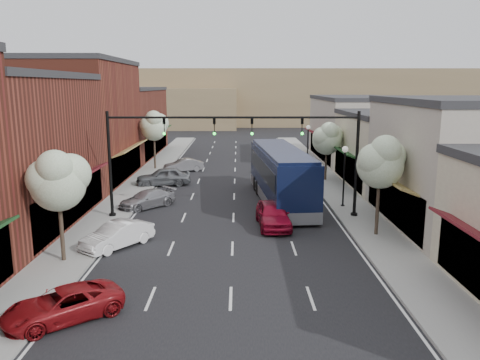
{
  "coord_description": "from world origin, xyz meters",
  "views": [
    {
      "loc": [
        0.31,
        -21.87,
        8.6
      ],
      "look_at": [
        0.44,
        9.68,
        2.2
      ],
      "focal_mm": 35.0,
      "sensor_mm": 36.0,
      "label": 1
    }
  ],
  "objects_px": {
    "parked_car_e": "(184,165)",
    "tree_left_far": "(154,125)",
    "signal_mast_left": "(146,148)",
    "lamp_post_far": "(308,139)",
    "parked_car_b": "(117,235)",
    "signal_mast_right": "(320,148)",
    "tree_left_near": "(58,179)",
    "lamp_post_near": "(344,166)",
    "coach_bus": "(281,175)",
    "parked_car_a": "(63,305)",
    "red_hatchback": "(273,214)",
    "tree_right_far": "(327,138)",
    "parked_car_d": "(163,177)",
    "tree_right_near": "(381,161)",
    "parked_car_c": "(147,199)"
  },
  "relations": [
    {
      "from": "parked_car_e",
      "to": "tree_left_far",
      "type": "bearing_deg",
      "value": -132.99
    },
    {
      "from": "signal_mast_left",
      "to": "lamp_post_far",
      "type": "xyz_separation_m",
      "value": [
        13.42,
        20.0,
        -1.62
      ]
    },
    {
      "from": "lamp_post_far",
      "to": "parked_car_b",
      "type": "height_order",
      "value": "lamp_post_far"
    },
    {
      "from": "parked_car_e",
      "to": "signal_mast_right",
      "type": "bearing_deg",
      "value": 9.22
    },
    {
      "from": "tree_left_near",
      "to": "lamp_post_near",
      "type": "relative_size",
      "value": 1.28
    },
    {
      "from": "coach_bus",
      "to": "parked_car_a",
      "type": "distance_m",
      "value": 20.34
    },
    {
      "from": "signal_mast_left",
      "to": "red_hatchback",
      "type": "bearing_deg",
      "value": -14.17
    },
    {
      "from": "tree_right_far",
      "to": "parked_car_d",
      "type": "distance_m",
      "value": 15.0
    },
    {
      "from": "signal_mast_left",
      "to": "tree_left_far",
      "type": "bearing_deg",
      "value": 98.35
    },
    {
      "from": "signal_mast_right",
      "to": "lamp_post_near",
      "type": "height_order",
      "value": "signal_mast_right"
    },
    {
      "from": "tree_left_far",
      "to": "red_hatchback",
      "type": "height_order",
      "value": "tree_left_far"
    },
    {
      "from": "tree_right_near",
      "to": "parked_car_a",
      "type": "distance_m",
      "value": 17.9
    },
    {
      "from": "parked_car_b",
      "to": "parked_car_d",
      "type": "relative_size",
      "value": 0.89
    },
    {
      "from": "lamp_post_near",
      "to": "red_hatchback",
      "type": "bearing_deg",
      "value": -139.58
    },
    {
      "from": "red_hatchback",
      "to": "parked_car_c",
      "type": "relative_size",
      "value": 1.09
    },
    {
      "from": "tree_left_far",
      "to": "parked_car_a",
      "type": "bearing_deg",
      "value": -86.29
    },
    {
      "from": "red_hatchback",
      "to": "parked_car_a",
      "type": "xyz_separation_m",
      "value": [
        -8.66,
        -11.7,
        -0.2
      ]
    },
    {
      "from": "signal_mast_right",
      "to": "parked_car_b",
      "type": "relative_size",
      "value": 1.98
    },
    {
      "from": "lamp_post_near",
      "to": "parked_car_c",
      "type": "xyz_separation_m",
      "value": [
        -14.0,
        0.11,
        -2.38
      ]
    },
    {
      "from": "lamp_post_far",
      "to": "tree_right_near",
      "type": "bearing_deg",
      "value": -88.7
    },
    {
      "from": "parked_car_d",
      "to": "tree_right_near",
      "type": "bearing_deg",
      "value": 33.86
    },
    {
      "from": "parked_car_a",
      "to": "parked_car_b",
      "type": "relative_size",
      "value": 1.04
    },
    {
      "from": "parked_car_b",
      "to": "tree_right_near",
      "type": "bearing_deg",
      "value": 43.11
    },
    {
      "from": "lamp_post_near",
      "to": "parked_car_a",
      "type": "relative_size",
      "value": 1.03
    },
    {
      "from": "tree_left_near",
      "to": "parked_car_b",
      "type": "height_order",
      "value": "tree_left_near"
    },
    {
      "from": "tree_left_far",
      "to": "parked_car_e",
      "type": "relative_size",
      "value": 1.55
    },
    {
      "from": "red_hatchback",
      "to": "parked_car_e",
      "type": "relative_size",
      "value": 1.19
    },
    {
      "from": "signal_mast_right",
      "to": "parked_car_b",
      "type": "distance_m",
      "value": 13.73
    },
    {
      "from": "lamp_post_near",
      "to": "lamp_post_far",
      "type": "height_order",
      "value": "same"
    },
    {
      "from": "signal_mast_right",
      "to": "tree_right_far",
      "type": "height_order",
      "value": "signal_mast_right"
    },
    {
      "from": "signal_mast_left",
      "to": "parked_car_d",
      "type": "height_order",
      "value": "signal_mast_left"
    },
    {
      "from": "coach_bus",
      "to": "parked_car_d",
      "type": "relative_size",
      "value": 2.88
    },
    {
      "from": "lamp_post_far",
      "to": "coach_bus",
      "type": "bearing_deg",
      "value": -105.22
    },
    {
      "from": "signal_mast_right",
      "to": "parked_car_e",
      "type": "xyz_separation_m",
      "value": [
        -10.84,
        16.87,
        -3.97
      ]
    },
    {
      "from": "tree_left_near",
      "to": "parked_car_b",
      "type": "bearing_deg",
      "value": 48.08
    },
    {
      "from": "parked_car_e",
      "to": "tree_right_far",
      "type": "bearing_deg",
      "value": 46.53
    },
    {
      "from": "lamp_post_near",
      "to": "red_hatchback",
      "type": "relative_size",
      "value": 0.95
    },
    {
      "from": "signal_mast_right",
      "to": "red_hatchback",
      "type": "relative_size",
      "value": 1.75
    },
    {
      "from": "parked_car_d",
      "to": "parked_car_a",
      "type": "bearing_deg",
      "value": -11.84
    },
    {
      "from": "lamp_post_near",
      "to": "tree_right_far",
      "type": "bearing_deg",
      "value": 86.69
    },
    {
      "from": "red_hatchback",
      "to": "parked_car_a",
      "type": "distance_m",
      "value": 14.56
    },
    {
      "from": "tree_left_near",
      "to": "signal_mast_left",
      "type": "bearing_deg",
      "value": 71.9
    },
    {
      "from": "lamp_post_far",
      "to": "parked_car_e",
      "type": "distance_m",
      "value": 13.6
    },
    {
      "from": "tree_right_near",
      "to": "lamp_post_near",
      "type": "height_order",
      "value": "tree_right_near"
    },
    {
      "from": "signal_mast_left",
      "to": "coach_bus",
      "type": "bearing_deg",
      "value": 24.22
    },
    {
      "from": "signal_mast_right",
      "to": "coach_bus",
      "type": "relative_size",
      "value": 0.61
    },
    {
      "from": "tree_left_near",
      "to": "red_hatchback",
      "type": "xyz_separation_m",
      "value": [
        10.72,
        6.01,
        -3.42
      ]
    },
    {
      "from": "parked_car_c",
      "to": "parked_car_e",
      "type": "xyz_separation_m",
      "value": [
        0.98,
        14.26,
        0.03
      ]
    },
    {
      "from": "lamp_post_far",
      "to": "parked_car_a",
      "type": "relative_size",
      "value": 1.03
    },
    {
      "from": "tree_left_near",
      "to": "parked_car_d",
      "type": "height_order",
      "value": "tree_left_near"
    }
  ]
}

